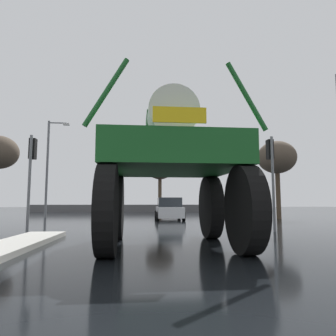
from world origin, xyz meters
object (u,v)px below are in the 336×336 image
object	(u,v)px
sedan_ahead	(169,209)
bare_tree_right	(277,158)
oversize_sprayer	(170,167)
streetlight_far_left	(49,163)
traffic_signal_near_left	(32,162)
bare_tree_far_center	(160,168)
traffic_signal_near_right	(271,162)

from	to	relation	value
sedan_ahead	bare_tree_right	distance (m)	9.06
oversize_sprayer	streetlight_far_left	size ratio (longest dim) A/B	0.72
sedan_ahead	traffic_signal_near_left	bearing A→B (deg)	145.28
bare_tree_right	sedan_ahead	bearing A→B (deg)	-174.88
traffic_signal_near_left	bare_tree_far_center	distance (m)	24.80
bare_tree_right	bare_tree_far_center	xyz separation A→B (m)	(-8.04, 14.04, 0.70)
oversize_sprayer	traffic_signal_near_right	bearing A→B (deg)	-50.20
sedan_ahead	traffic_signal_near_left	size ratio (longest dim) A/B	1.06
traffic_signal_near_right	bare_tree_right	bearing A→B (deg)	64.92
oversize_sprayer	bare_tree_far_center	distance (m)	28.09
sedan_ahead	traffic_signal_near_right	bearing A→B (deg)	-158.17
sedan_ahead	streetlight_far_left	xyz separation A→B (m)	(-9.32, 3.62, 3.59)
streetlight_far_left	bare_tree_far_center	size ratio (longest dim) A/B	1.16
traffic_signal_near_left	oversize_sprayer	bearing A→B (deg)	-37.92
oversize_sprayer	sedan_ahead	world-z (taller)	oversize_sprayer
sedan_ahead	bare_tree_right	xyz separation A→B (m)	(8.19, 0.73, 3.80)
streetlight_far_left	bare_tree_right	distance (m)	17.75
traffic_signal_near_left	streetlight_far_left	size ratio (longest dim) A/B	0.50
bare_tree_right	bare_tree_far_center	distance (m)	16.19
oversize_sprayer	sedan_ahead	distance (m)	13.25
sedan_ahead	bare_tree_right	bearing A→B (deg)	-84.77
sedan_ahead	streetlight_far_left	world-z (taller)	streetlight_far_left
traffic_signal_near_left	bare_tree_right	bearing A→B (deg)	34.04
sedan_ahead	traffic_signal_near_left	world-z (taller)	traffic_signal_near_left
oversize_sprayer	sedan_ahead	bearing A→B (deg)	-5.87
traffic_signal_near_left	bare_tree_far_center	world-z (taller)	bare_tree_far_center
oversize_sprayer	streetlight_far_left	distance (m)	18.78
sedan_ahead	streetlight_far_left	size ratio (longest dim) A/B	0.53
traffic_signal_near_left	bare_tree_far_center	bearing A→B (deg)	74.86
oversize_sprayer	bare_tree_right	distance (m)	16.83
oversize_sprayer	bare_tree_far_center	size ratio (longest dim) A/B	0.83
oversize_sprayer	bare_tree_right	xyz separation A→B (m)	(9.26, 13.86, 2.31)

